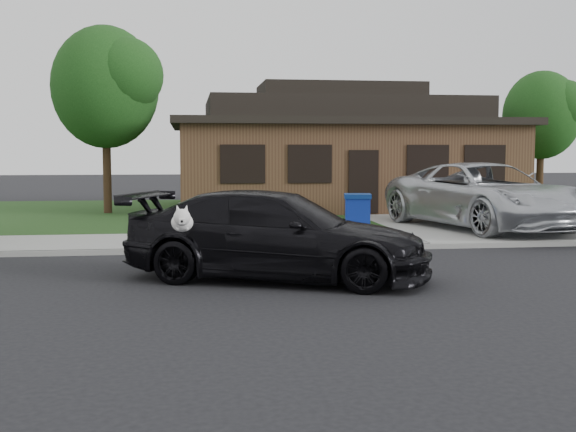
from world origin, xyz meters
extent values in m
plane|color=black|center=(0.00, 0.00, 0.00)|extent=(120.00, 120.00, 0.00)
cube|color=gray|center=(0.00, 5.00, 0.06)|extent=(60.00, 3.00, 0.12)
cube|color=gray|center=(0.00, 3.50, 0.06)|extent=(60.00, 0.12, 0.12)
cube|color=#193814|center=(0.00, 13.00, 0.07)|extent=(60.00, 13.00, 0.13)
cube|color=gray|center=(6.00, 10.00, 0.07)|extent=(4.50, 13.00, 0.14)
imported|color=black|center=(-0.23, 0.02, 0.77)|extent=(5.74, 4.03, 1.54)
ellipsoid|color=white|center=(-1.85, -0.92, 1.11)|extent=(0.34, 0.40, 0.30)
sphere|color=white|center=(-1.85, -1.15, 1.21)|extent=(0.26, 0.26, 0.26)
cube|color=white|center=(-1.85, -1.28, 1.17)|extent=(0.09, 0.12, 0.08)
sphere|color=black|center=(-1.85, -1.34, 1.17)|extent=(0.04, 0.04, 0.04)
cone|color=white|center=(-1.92, -1.10, 1.35)|extent=(0.11, 0.11, 0.14)
cone|color=white|center=(-1.79, -1.10, 1.35)|extent=(0.11, 0.11, 0.14)
imported|color=silver|center=(6.23, 6.33, 1.04)|extent=(4.40, 6.96, 1.79)
cube|color=navy|center=(2.35, 4.86, 0.60)|extent=(0.69, 0.69, 0.97)
cube|color=navy|center=(2.35, 4.86, 1.14)|extent=(0.76, 0.76, 0.11)
cylinder|color=black|center=(2.13, 4.57, 0.20)|extent=(0.08, 0.16, 0.15)
cylinder|color=black|center=(2.57, 4.57, 0.20)|extent=(0.08, 0.16, 0.15)
cube|color=#422B1C|center=(4.00, 15.00, 1.63)|extent=(12.00, 8.00, 3.00)
cube|color=black|center=(4.00, 15.00, 3.25)|extent=(12.60, 8.60, 0.25)
cube|color=black|center=(4.00, 15.00, 3.78)|extent=(10.00, 6.50, 0.80)
cube|color=black|center=(4.00, 15.00, 4.48)|extent=(6.00, 3.50, 0.60)
cube|color=black|center=(4.00, 10.97, 1.23)|extent=(1.00, 0.06, 2.10)
cube|color=black|center=(0.00, 10.97, 1.83)|extent=(1.30, 0.05, 1.10)
cube|color=black|center=(2.20, 10.97, 1.83)|extent=(1.30, 0.05, 1.10)
cube|color=black|center=(6.20, 10.97, 1.83)|extent=(1.30, 0.05, 1.10)
cube|color=black|center=(8.20, 10.97, 1.83)|extent=(1.30, 0.05, 1.10)
cylinder|color=#332114|center=(-4.50, 13.00, 1.37)|extent=(0.28, 0.28, 2.48)
ellipsoid|color=#143811|center=(-4.50, 13.00, 4.41)|extent=(3.60, 3.60, 4.14)
sphere|color=#26591E|center=(-3.78, 12.46, 4.77)|extent=(2.52, 2.52, 2.52)
cylinder|color=#332114|center=(12.00, 14.50, 1.14)|extent=(0.28, 0.28, 2.03)
ellipsoid|color=#143811|center=(12.00, 14.50, 3.65)|extent=(3.00, 3.00, 3.45)
sphere|color=#26591E|center=(12.60, 14.05, 3.95)|extent=(2.10, 2.10, 2.10)
camera|label=1|loc=(-1.75, -12.33, 2.22)|focal=45.00mm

